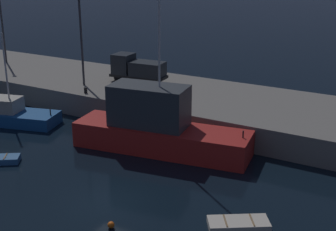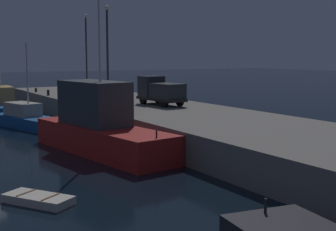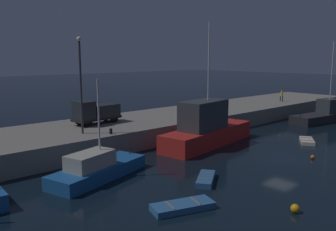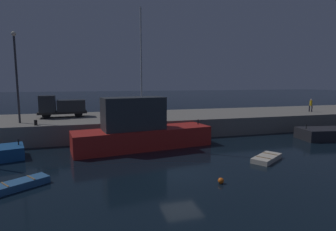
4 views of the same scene
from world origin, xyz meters
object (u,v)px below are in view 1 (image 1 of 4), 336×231
lamp_post_east (81,29)px  utility_truck (137,68)px  fishing_boat_blue (157,127)px  bollard_east (86,90)px  mooring_buoy_mid (111,225)px  dinghy_red_small (238,224)px  lamp_post_west (1,14)px  fishing_trawler_red (7,113)px

lamp_post_east → utility_truck: (3.56, 3.52, -3.87)m
fishing_boat_blue → bollard_east: fishing_boat_blue is taller
utility_truck → bollard_east: 5.86m
mooring_buoy_mid → lamp_post_east: bearing=133.2°
lamp_post_east → bollard_east: bearing=-47.2°
dinghy_red_small → lamp_post_west: bearing=155.8°
utility_truck → lamp_post_east: bearing=-135.3°
mooring_buoy_mid → lamp_post_east: (-14.50, 15.41, 6.98)m
mooring_buoy_mid → lamp_post_east: 22.28m
lamp_post_west → utility_truck: 17.90m
fishing_trawler_red → fishing_boat_blue: bearing=5.6°
fishing_boat_blue → dinghy_red_small: size_ratio=3.92×
lamp_post_west → bollard_east: lamp_post_west is taller
dinghy_red_small → lamp_post_east: lamp_post_east is taller
lamp_post_west → lamp_post_east: (13.87, -3.22, -0.19)m
mooring_buoy_mid → lamp_post_east: lamp_post_east is taller
lamp_post_west → lamp_post_east: size_ratio=1.04×
mooring_buoy_mid → bollard_east: (-12.66, 13.43, 2.08)m
fishing_boat_blue → dinghy_red_small: bearing=-36.3°
fishing_boat_blue → bollard_east: bearing=159.5°
lamp_post_west → utility_truck: bearing=1.0°
lamp_post_east → dinghy_red_small: bearing=-30.9°
fishing_trawler_red → mooring_buoy_mid: size_ratio=24.34×
fishing_trawler_red → dinghy_red_small: 23.42m
lamp_post_east → bollard_east: size_ratio=17.45×
fishing_boat_blue → utility_truck: size_ratio=2.39×
fishing_trawler_red → lamp_post_west: lamp_post_west is taller
mooring_buoy_mid → bollard_east: bollard_east is taller
lamp_post_west → utility_truck: size_ratio=1.70×
dinghy_red_small → bollard_east: 20.97m
bollard_east → fishing_boat_blue: bearing=-20.5°
dinghy_red_small → mooring_buoy_mid: 6.57m
fishing_boat_blue → lamp_post_east: 13.63m
utility_truck → fishing_trawler_red: bearing=-121.1°
fishing_trawler_red → utility_truck: 12.38m
lamp_post_west → bollard_east: (15.71, -5.20, -5.09)m
fishing_boat_blue → dinghy_red_small: 11.14m
mooring_buoy_mid → bollard_east: 18.57m
lamp_post_east → bollard_east: 5.59m
mooring_buoy_mid → utility_truck: utility_truck is taller
fishing_trawler_red → bollard_east: fishing_trawler_red is taller
lamp_post_east → fishing_trawler_red: bearing=-111.5°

